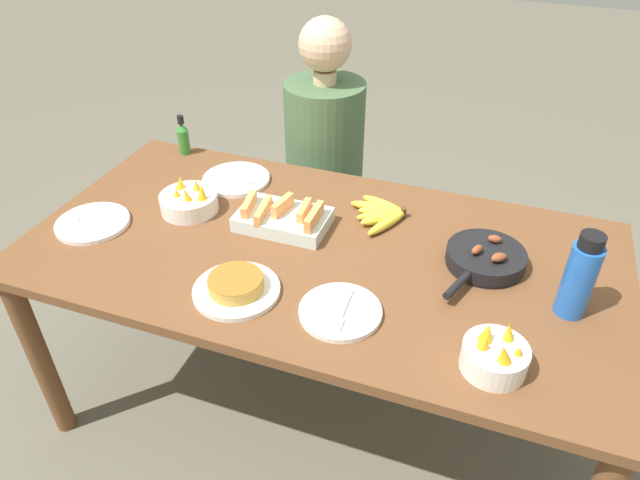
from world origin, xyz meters
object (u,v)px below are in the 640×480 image
at_px(empty_plate_far_right, 93,223).
at_px(water_bottle, 580,277).
at_px(skillet, 485,258).
at_px(empty_plate_far_left, 340,312).
at_px(empty_plate_near_front, 236,179).
at_px(hot_sauce_bottle, 183,137).
at_px(melon_tray, 283,218).
at_px(banana_bunch, 383,213).
at_px(fruit_bowl_citrus, 189,201).
at_px(fruit_bowl_mango, 495,356).
at_px(frittata_plate_center, 236,287).
at_px(person_figure, 324,189).

relative_size(empty_plate_far_right, water_bottle, 0.94).
bearing_deg(skillet, empty_plate_far_left, -25.10).
relative_size(empty_plate_far_left, water_bottle, 0.89).
distance_m(empty_plate_near_front, water_bottle, 1.24).
bearing_deg(empty_plate_near_front, hot_sauce_bottle, 155.77).
relative_size(empty_plate_near_front, empty_plate_far_right, 1.04).
bearing_deg(melon_tray, hot_sauce_bottle, 149.00).
bearing_deg(empty_plate_far_right, skillet, 10.08).
xyz_separation_m(banana_bunch, water_bottle, (0.60, -0.28, 0.10)).
distance_m(skillet, water_bottle, 0.29).
distance_m(melon_tray, skillet, 0.66).
height_order(banana_bunch, hot_sauce_bottle, hot_sauce_bottle).
height_order(empty_plate_far_left, fruit_bowl_citrus, fruit_bowl_citrus).
xyz_separation_m(melon_tray, fruit_bowl_mango, (0.73, -0.40, 0.01)).
bearing_deg(empty_plate_far_left, frittata_plate_center, -176.93).
bearing_deg(fruit_bowl_mango, melon_tray, 151.35).
bearing_deg(empty_plate_far_left, empty_plate_far_right, 172.08).
distance_m(banana_bunch, skillet, 0.39).
distance_m(frittata_plate_center, empty_plate_far_left, 0.31).
relative_size(melon_tray, fruit_bowl_mango, 1.86).
xyz_separation_m(skillet, person_figure, (-0.74, 0.64, -0.27)).
bearing_deg(empty_plate_far_left, empty_plate_near_front, 136.99).
bearing_deg(water_bottle, banana_bunch, 155.27).
bearing_deg(person_figure, water_bottle, -37.80).
xyz_separation_m(empty_plate_far_left, empty_plate_far_right, (-0.92, 0.13, 0.00)).
xyz_separation_m(frittata_plate_center, fruit_bowl_citrus, (-0.35, 0.34, 0.01)).
height_order(fruit_bowl_citrus, hot_sauce_bottle, hot_sauce_bottle).
bearing_deg(water_bottle, person_figure, 142.20).
height_order(banana_bunch, person_figure, person_figure).
bearing_deg(empty_plate_far_right, water_bottle, 3.68).
height_order(melon_tray, empty_plate_near_front, melon_tray).
height_order(empty_plate_far_right, person_figure, person_figure).
bearing_deg(banana_bunch, fruit_bowl_citrus, -164.32).
relative_size(banana_bunch, frittata_plate_center, 0.96).
height_order(skillet, frittata_plate_center, skillet).
bearing_deg(hot_sauce_bottle, skillet, -15.27).
bearing_deg(water_bottle, skillet, 152.40).
relative_size(melon_tray, empty_plate_near_front, 1.19).
xyz_separation_m(empty_plate_near_front, hot_sauce_bottle, (-0.30, 0.13, 0.06)).
bearing_deg(fruit_bowl_citrus, water_bottle, -4.44).
bearing_deg(empty_plate_near_front, frittata_plate_center, -63.28).
xyz_separation_m(empty_plate_near_front, empty_plate_far_right, (-0.32, -0.43, 0.00)).
distance_m(fruit_bowl_mango, water_bottle, 0.34).
height_order(empty_plate_far_right, hot_sauce_bottle, hot_sauce_bottle).
relative_size(frittata_plate_center, fruit_bowl_citrus, 1.27).
height_order(melon_tray, person_figure, person_figure).
bearing_deg(fruit_bowl_mango, empty_plate_near_front, 148.77).
bearing_deg(empty_plate_far_right, hot_sauce_bottle, 87.85).
distance_m(empty_plate_far_right, fruit_bowl_mango, 1.34).
relative_size(water_bottle, person_figure, 0.20).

